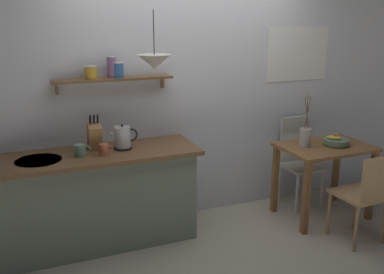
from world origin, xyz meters
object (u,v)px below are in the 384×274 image
(twig_vase, at_px, (305,137))
(coffee_mug_spare, at_px, (105,150))
(coffee_mug_by_sink, at_px, (80,151))
(pendant_lamp, at_px, (154,62))
(dining_chair_far, at_px, (298,157))
(dining_chair_near, at_px, (365,193))
(electric_kettle, at_px, (123,138))
(fruit_bowl, at_px, (336,141))
(knife_block, at_px, (95,136))
(dining_table, at_px, (324,159))

(twig_vase, bearing_deg, coffee_mug_spare, 176.50)
(coffee_mug_by_sink, bearing_deg, pendant_lamp, -8.45)
(dining_chair_far, bearing_deg, coffee_mug_spare, -174.30)
(dining_chair_near, height_order, coffee_mug_by_sink, coffee_mug_by_sink)
(twig_vase, relative_size, pendant_lamp, 1.12)
(twig_vase, xyz_separation_m, electric_kettle, (-1.80, 0.24, 0.12))
(electric_kettle, height_order, pendant_lamp, pendant_lamp)
(fruit_bowl, distance_m, twig_vase, 0.33)
(dining_chair_far, relative_size, electric_kettle, 3.91)
(twig_vase, height_order, knife_block, twig_vase)
(coffee_mug_spare, bearing_deg, pendant_lamp, -6.68)
(dining_chair_near, bearing_deg, pendant_lamp, 156.89)
(pendant_lamp, bearing_deg, dining_chair_near, -23.11)
(twig_vase, bearing_deg, fruit_bowl, -15.39)
(dining_table, height_order, knife_block, knife_block)
(dining_chair_near, distance_m, dining_chair_far, 1.01)
(twig_vase, height_order, pendant_lamp, pendant_lamp)
(twig_vase, distance_m, coffee_mug_spare, 2.00)
(dining_chair_far, bearing_deg, pendant_lamp, -171.12)
(dining_chair_far, xyz_separation_m, knife_block, (-2.22, -0.04, 0.49))
(fruit_bowl, xyz_separation_m, pendant_lamp, (-1.86, 0.16, 0.85))
(dining_table, height_order, twig_vase, twig_vase)
(coffee_mug_by_sink, xyz_separation_m, pendant_lamp, (0.65, -0.10, 0.73))
(knife_block, bearing_deg, fruit_bowl, -9.37)
(twig_vase, relative_size, electric_kettle, 2.18)
(dining_table, distance_m, electric_kettle, 2.07)
(electric_kettle, distance_m, pendant_lamp, 0.75)
(dining_chair_far, relative_size, knife_block, 2.97)
(dining_table, bearing_deg, twig_vase, 164.27)
(electric_kettle, relative_size, coffee_mug_by_sink, 1.81)
(fruit_bowl, relative_size, coffee_mug_spare, 2.16)
(dining_chair_near, height_order, knife_block, knife_block)
(dining_chair_near, relative_size, fruit_bowl, 3.39)
(knife_block, bearing_deg, twig_vase, -8.41)
(dining_table, bearing_deg, pendant_lamp, 175.78)
(pendant_lamp, bearing_deg, knife_block, 154.90)
(electric_kettle, xyz_separation_m, knife_block, (-0.24, 0.06, 0.03))
(fruit_bowl, relative_size, pendant_lamp, 0.53)
(fruit_bowl, bearing_deg, dining_table, 165.31)
(dining_table, height_order, fruit_bowl, fruit_bowl)
(electric_kettle, relative_size, knife_block, 0.76)
(dining_chair_near, height_order, coffee_mug_spare, coffee_mug_spare)
(fruit_bowl, height_order, electric_kettle, electric_kettle)
(dining_table, relative_size, dining_chair_near, 1.05)
(coffee_mug_by_sink, height_order, pendant_lamp, pendant_lamp)
(knife_block, xyz_separation_m, coffee_mug_spare, (0.05, -0.18, -0.08))
(coffee_mug_by_sink, bearing_deg, fruit_bowl, -5.75)
(fruit_bowl, relative_size, twig_vase, 0.47)
(dining_chair_near, bearing_deg, coffee_mug_spare, 160.05)
(dining_chair_near, xyz_separation_m, fruit_bowl, (0.13, 0.58, 0.32))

